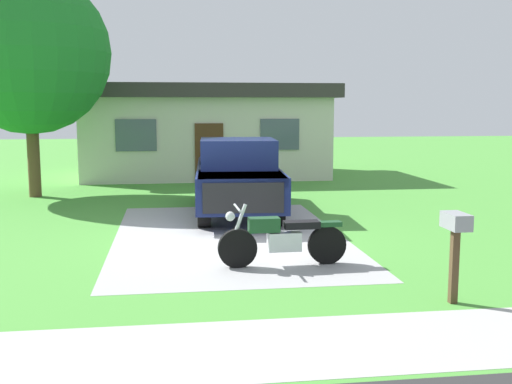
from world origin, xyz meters
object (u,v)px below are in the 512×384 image
(mailbox, at_px, (456,233))
(neighbor_house, at_px, (205,130))
(pickup_truck, at_px, (237,175))
(shade_tree, at_px, (28,53))
(motorcycle, at_px, (282,238))

(mailbox, xyz_separation_m, neighbor_house, (-2.49, 16.34, 0.81))
(pickup_truck, relative_size, neighbor_house, 0.60)
(pickup_truck, xyz_separation_m, shade_tree, (-5.71, 3.59, 3.28))
(motorcycle, distance_m, shade_tree, 11.35)
(shade_tree, xyz_separation_m, neighbor_house, (5.39, 5.11, -2.44))
(pickup_truck, xyz_separation_m, neighbor_house, (-0.32, 8.70, 0.84))
(neighbor_house, bearing_deg, mailbox, -81.35)
(shade_tree, bearing_deg, pickup_truck, -32.14)
(motorcycle, distance_m, pickup_truck, 5.38)
(motorcycle, xyz_separation_m, mailbox, (1.98, -2.29, 0.51))
(pickup_truck, height_order, neighbor_house, neighbor_house)
(pickup_truck, distance_m, shade_tree, 7.50)
(pickup_truck, height_order, shade_tree, shade_tree)
(pickup_truck, relative_size, mailbox, 4.55)
(pickup_truck, bearing_deg, shade_tree, 147.86)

